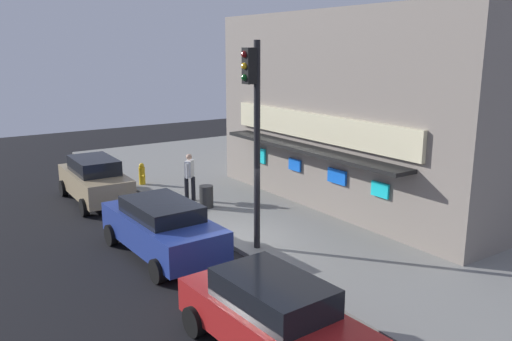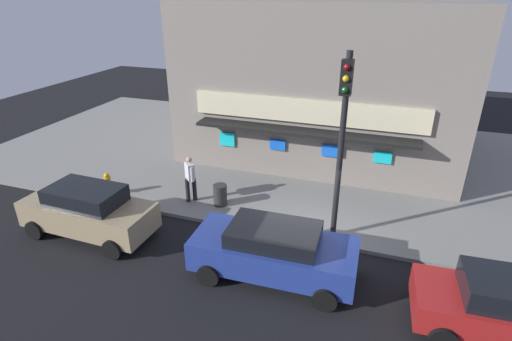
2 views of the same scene
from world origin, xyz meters
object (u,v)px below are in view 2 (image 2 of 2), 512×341
(traffic_light, at_px, (342,128))
(fire_hydrant, at_px, (108,184))
(parked_car_tan, at_px, (88,211))
(pedestrian, at_px, (190,177))
(trash_can, at_px, (220,195))
(parked_car_blue, at_px, (274,250))

(traffic_light, xyz_separation_m, fire_hydrant, (-8.70, 0.12, -3.27))
(fire_hydrant, height_order, parked_car_tan, parked_car_tan)
(pedestrian, bearing_deg, trash_can, 3.49)
(traffic_light, distance_m, fire_hydrant, 9.30)
(fire_hydrant, height_order, pedestrian, pedestrian)
(fire_hydrant, height_order, trash_can, fire_hydrant)
(parked_car_blue, bearing_deg, trash_can, 134.17)
(trash_can, xyz_separation_m, parked_car_tan, (-3.37, -2.97, 0.34))
(fire_hydrant, xyz_separation_m, parked_car_blue, (7.38, -2.38, 0.26))
(pedestrian, height_order, parked_car_blue, pedestrian)
(pedestrian, relative_size, parked_car_blue, 0.39)
(fire_hydrant, relative_size, parked_car_tan, 0.21)
(fire_hydrant, relative_size, trash_can, 1.14)
(pedestrian, distance_m, parked_car_blue, 5.08)
(traffic_light, relative_size, trash_can, 7.30)
(trash_can, height_order, parked_car_blue, parked_car_blue)
(traffic_light, relative_size, parked_car_tan, 1.32)
(fire_hydrant, xyz_separation_m, parked_car_tan, (1.05, -2.31, 0.30))
(parked_car_blue, bearing_deg, pedestrian, 144.12)
(traffic_light, height_order, pedestrian, traffic_light)
(trash_can, bearing_deg, parked_car_tan, -138.58)
(traffic_light, bearing_deg, pedestrian, 172.47)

